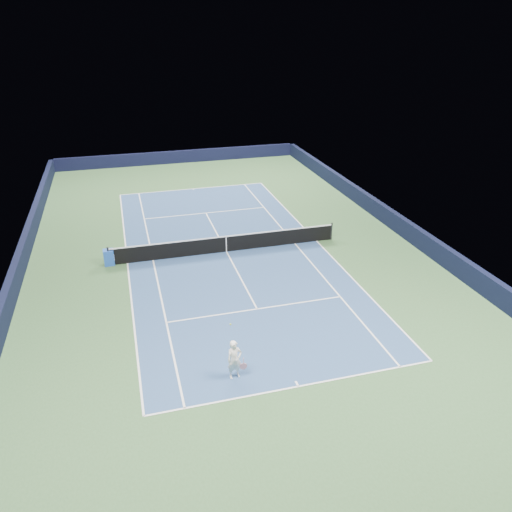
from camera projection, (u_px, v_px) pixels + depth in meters
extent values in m
plane|color=#33572F|center=(226.00, 252.00, 28.28)|extent=(40.00, 40.00, 0.00)
cube|color=black|center=(179.00, 157.00, 45.24)|extent=(22.00, 0.35, 1.10)
cube|color=black|center=(398.00, 223.00, 30.68)|extent=(0.35, 40.00, 1.10)
cube|color=black|center=(19.00, 266.00, 25.41)|extent=(0.35, 40.00, 1.10)
cube|color=navy|center=(226.00, 252.00, 28.28)|extent=(10.97, 23.77, 0.01)
cube|color=white|center=(193.00, 189.00, 38.59)|extent=(10.97, 0.08, 0.00)
cube|color=white|center=(298.00, 386.00, 17.96)|extent=(10.97, 0.08, 0.00)
cube|color=white|center=(317.00, 241.00, 29.61)|extent=(0.08, 23.77, 0.00)
cube|color=white|center=(127.00, 263.00, 26.94)|extent=(0.08, 23.77, 0.00)
cube|color=white|center=(295.00, 244.00, 29.28)|extent=(0.08, 23.77, 0.00)
cube|color=white|center=(153.00, 260.00, 27.27)|extent=(0.08, 23.77, 0.00)
cube|color=white|center=(206.00, 213.00, 33.83)|extent=(8.23, 0.08, 0.00)
cube|color=white|center=(257.00, 309.00, 22.72)|extent=(8.23, 0.08, 0.00)
cube|color=white|center=(226.00, 252.00, 28.28)|extent=(0.08, 12.80, 0.00)
cube|color=white|center=(193.00, 189.00, 38.46)|extent=(0.08, 0.30, 0.00)
cube|color=white|center=(297.00, 384.00, 18.09)|extent=(0.08, 0.30, 0.00)
cylinder|color=black|center=(109.00, 256.00, 26.49)|extent=(0.10, 0.10, 1.07)
cylinder|color=black|center=(331.00, 231.00, 29.61)|extent=(0.10, 0.10, 1.07)
cube|color=black|center=(226.00, 244.00, 28.08)|extent=(12.80, 0.03, 0.91)
cube|color=white|center=(226.00, 236.00, 27.87)|extent=(12.80, 0.04, 0.06)
cube|color=white|center=(226.00, 244.00, 28.08)|extent=(0.05, 0.04, 0.91)
cube|color=blue|center=(109.00, 257.00, 26.62)|extent=(0.54, 0.49, 0.87)
cube|color=white|center=(114.00, 256.00, 26.68)|extent=(0.09, 0.38, 0.39)
imported|color=white|center=(235.00, 360.00, 18.11)|extent=(0.63, 0.47, 1.56)
cylinder|color=pink|center=(243.00, 361.00, 18.18)|extent=(0.03, 0.03, 0.26)
cylinder|color=black|center=(243.00, 366.00, 18.29)|extent=(0.26, 0.02, 0.26)
cylinder|color=pink|center=(243.00, 366.00, 18.29)|extent=(0.28, 0.03, 0.28)
sphere|color=#B3CC2B|center=(230.00, 324.00, 18.63)|extent=(0.07, 0.07, 0.07)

